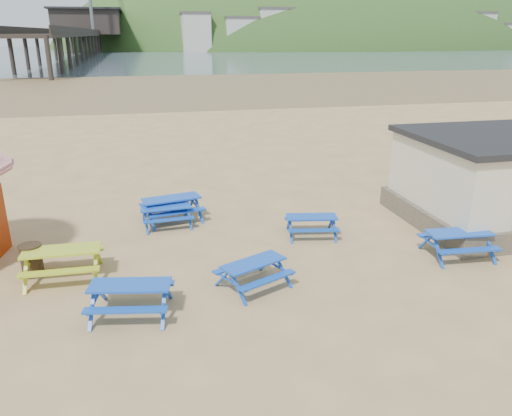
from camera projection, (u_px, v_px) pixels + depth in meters
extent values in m
plane|color=tan|center=(227.00, 259.00, 14.96)|extent=(400.00, 400.00, 0.00)
plane|color=olive|center=(155.00, 85.00, 65.53)|extent=(400.00, 400.00, 0.00)
plane|color=#475966|center=(142.00, 53.00, 171.25)|extent=(400.00, 400.00, 0.00)
cube|color=#174DB7|center=(166.00, 207.00, 17.29)|extent=(1.75, 0.79, 0.05)
cube|color=#174DB7|center=(164.00, 209.00, 17.89)|extent=(1.72, 0.36, 0.05)
cube|color=#174DB7|center=(169.00, 220.00, 16.87)|extent=(1.72, 0.36, 0.05)
cube|color=#174DB7|center=(171.00, 198.00, 17.80)|extent=(2.14, 1.20, 0.06)
cube|color=#174DB7|center=(167.00, 201.00, 18.48)|extent=(2.03, 0.71, 0.06)
cube|color=#174DB7|center=(177.00, 212.00, 17.33)|extent=(2.03, 0.71, 0.06)
cube|color=#174DB7|center=(312.00, 217.00, 16.44)|extent=(1.75, 0.94, 0.05)
cube|color=#174DB7|center=(309.00, 218.00, 17.04)|extent=(1.68, 0.53, 0.05)
cube|color=#174DB7|center=(314.00, 230.00, 16.00)|extent=(1.68, 0.53, 0.05)
cube|color=#174DB7|center=(130.00, 285.00, 11.77)|extent=(2.01, 1.09, 0.05)
cube|color=#174DB7|center=(136.00, 284.00, 12.47)|extent=(1.92, 0.62, 0.05)
cube|color=#174DB7|center=(125.00, 310.00, 11.27)|extent=(1.92, 0.62, 0.05)
cube|color=#174DB7|center=(254.00, 263.00, 13.08)|extent=(1.86, 1.34, 0.05)
cube|color=#174DB7|center=(241.00, 264.00, 13.60)|extent=(1.68, 0.95, 0.05)
cube|color=#174DB7|center=(267.00, 280.00, 12.73)|extent=(1.68, 0.95, 0.05)
cube|color=#174DB7|center=(459.00, 233.00, 14.87)|extent=(1.96, 0.88, 0.05)
cube|color=#174DB7|center=(447.00, 234.00, 15.56)|extent=(1.92, 0.40, 0.05)
cube|color=#174DB7|center=(470.00, 250.00, 14.38)|extent=(1.92, 0.40, 0.05)
cube|color=gold|center=(61.00, 250.00, 13.51)|extent=(2.06, 0.84, 0.06)
cube|color=gold|center=(67.00, 251.00, 14.25)|extent=(2.05, 0.33, 0.06)
cube|color=gold|center=(59.00, 272.00, 12.99)|extent=(2.05, 0.33, 0.06)
cylinder|color=#372B15|center=(32.00, 261.00, 13.82)|extent=(0.58, 0.58, 0.87)
cylinder|color=#372B15|center=(29.00, 246.00, 13.67)|extent=(0.62, 0.62, 0.04)
cube|color=#665B4C|center=(509.00, 210.00, 18.00)|extent=(7.40, 5.40, 0.70)
cube|color=black|center=(87.00, 34.00, 170.04)|extent=(9.00, 220.00, 0.60)
cube|color=black|center=(88.00, 23.00, 178.83)|extent=(22.00, 30.00, 8.00)
cube|color=black|center=(87.00, 10.00, 177.41)|extent=(24.00, 32.00, 0.60)
ellipsoid|color=#2D4C1E|center=(326.00, 68.00, 248.83)|extent=(264.00, 144.00, 108.00)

